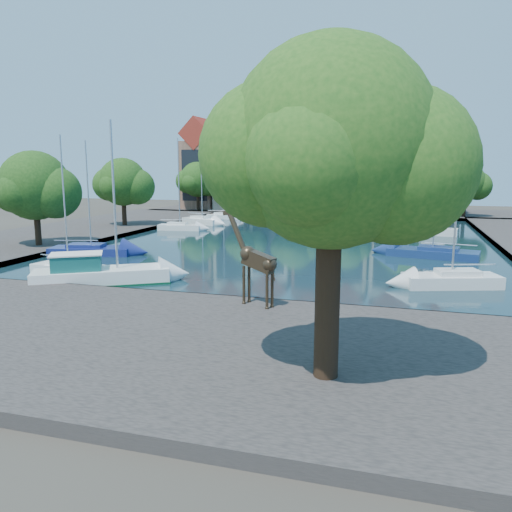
% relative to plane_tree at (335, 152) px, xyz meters
% --- Properties ---
extents(ground, '(160.00, 160.00, 0.00)m').
position_rel_plane_tree_xyz_m(ground, '(-7.62, 9.01, -7.67)').
color(ground, '#38332B').
rests_on(ground, ground).
extents(water_basin, '(38.00, 50.00, 0.08)m').
position_rel_plane_tree_xyz_m(water_basin, '(-7.62, 33.01, -7.63)').
color(water_basin, black).
rests_on(water_basin, ground).
extents(near_quay, '(50.00, 14.00, 0.50)m').
position_rel_plane_tree_xyz_m(near_quay, '(-7.62, 2.01, -7.42)').
color(near_quay, '#443F3B').
rests_on(near_quay, ground).
extents(far_quay, '(60.00, 16.00, 0.50)m').
position_rel_plane_tree_xyz_m(far_quay, '(-7.62, 65.01, -7.42)').
color(far_quay, '#443F3B').
rests_on(far_quay, ground).
extents(left_quay, '(14.00, 52.00, 0.50)m').
position_rel_plane_tree_xyz_m(left_quay, '(-32.62, 33.01, -7.42)').
color(left_quay, '#443F3B').
rests_on(left_quay, ground).
extents(plane_tree, '(8.32, 6.40, 10.62)m').
position_rel_plane_tree_xyz_m(plane_tree, '(0.00, 0.00, 0.00)').
color(plane_tree, '#332114').
rests_on(plane_tree, near_quay).
extents(townhouse_west_end, '(5.44, 9.18, 14.93)m').
position_rel_plane_tree_xyz_m(townhouse_west_end, '(-30.62, 64.99, -0.31)').
color(townhouse_west_end, '#865E49').
rests_on(townhouse_west_end, far_quay).
extents(townhouse_west_mid, '(5.94, 9.18, 16.79)m').
position_rel_plane_tree_xyz_m(townhouse_west_mid, '(-24.62, 64.99, 0.56)').
color(townhouse_west_mid, beige).
rests_on(townhouse_west_mid, far_quay).
extents(townhouse_west_inner, '(6.43, 9.18, 15.15)m').
position_rel_plane_tree_xyz_m(townhouse_west_inner, '(-18.12, 64.99, -0.32)').
color(townhouse_west_inner, beige).
rests_on(townhouse_west_inner, far_quay).
extents(townhouse_center, '(5.44, 9.18, 16.93)m').
position_rel_plane_tree_xyz_m(townhouse_center, '(-11.62, 64.99, 0.69)').
color(townhouse_center, brown).
rests_on(townhouse_center, far_quay).
extents(townhouse_east_inner, '(5.94, 9.18, 15.79)m').
position_rel_plane_tree_xyz_m(townhouse_east_inner, '(-5.62, 64.99, 0.06)').
color(townhouse_east_inner, tan).
rests_on(townhouse_east_inner, far_quay).
extents(townhouse_east_mid, '(6.43, 9.18, 16.65)m').
position_rel_plane_tree_xyz_m(townhouse_east_mid, '(0.88, 64.99, 0.43)').
color(townhouse_east_mid, beige).
rests_on(townhouse_east_mid, far_quay).
extents(townhouse_east_end, '(5.44, 9.18, 14.43)m').
position_rel_plane_tree_xyz_m(townhouse_east_end, '(7.38, 64.99, -0.56)').
color(townhouse_east_end, brown).
rests_on(townhouse_east_end, far_quay).
extents(far_tree_far_west, '(7.28, 5.60, 7.68)m').
position_rel_plane_tree_xyz_m(far_tree_far_west, '(-29.51, 59.50, -2.49)').
color(far_tree_far_west, '#332114').
rests_on(far_tree_far_west, far_quay).
extents(far_tree_west, '(6.76, 5.20, 7.36)m').
position_rel_plane_tree_xyz_m(far_tree_west, '(-21.52, 59.50, -2.60)').
color(far_tree_west, '#332114').
rests_on(far_tree_west, far_quay).
extents(far_tree_mid_west, '(7.80, 6.00, 8.00)m').
position_rel_plane_tree_xyz_m(far_tree_mid_west, '(-13.51, 59.50, -2.38)').
color(far_tree_mid_west, '#332114').
rests_on(far_tree_mid_west, far_quay).
extents(far_tree_mid_east, '(7.02, 5.40, 7.52)m').
position_rel_plane_tree_xyz_m(far_tree_mid_east, '(-5.52, 59.50, -2.54)').
color(far_tree_mid_east, '#332114').
rests_on(far_tree_mid_east, far_quay).
extents(far_tree_east, '(7.54, 5.80, 7.84)m').
position_rel_plane_tree_xyz_m(far_tree_east, '(2.49, 59.50, -2.43)').
color(far_tree_east, '#332114').
rests_on(far_tree_east, far_quay).
extents(far_tree_far_east, '(6.76, 5.20, 7.36)m').
position_rel_plane_tree_xyz_m(far_tree_far_east, '(10.48, 59.50, -2.60)').
color(far_tree_far_east, '#332114').
rests_on(far_tree_far_east, far_quay).
extents(side_tree_left_near, '(7.80, 6.00, 8.20)m').
position_rel_plane_tree_xyz_m(side_tree_left_near, '(-28.51, 21.00, -2.18)').
color(side_tree_left_near, '#332114').
rests_on(side_tree_left_near, left_quay).
extents(side_tree_left_far, '(7.28, 5.60, 7.88)m').
position_rel_plane_tree_xyz_m(side_tree_left_far, '(-29.51, 37.00, -2.29)').
color(side_tree_left_far, '#332114').
rests_on(side_tree_left_far, left_quay).
extents(giraffe_statue, '(3.10, 1.58, 4.63)m').
position_rel_plane_tree_xyz_m(giraffe_statue, '(-4.78, 7.61, -4.90)').
color(giraffe_statue, '#372A1B').
rests_on(giraffe_statue, near_quay).
extents(motorsailer, '(8.18, 6.27, 9.96)m').
position_rel_plane_tree_xyz_m(motorsailer, '(-15.93, 10.86, -6.82)').
color(motorsailer, white).
rests_on(motorsailer, water_basin).
extents(sailboat_left_a, '(5.36, 2.41, 9.27)m').
position_rel_plane_tree_xyz_m(sailboat_left_a, '(-19.62, 13.01, -7.10)').
color(sailboat_left_a, white).
rests_on(sailboat_left_a, water_basin).
extents(sailboat_left_b, '(6.99, 3.83, 9.30)m').
position_rel_plane_tree_xyz_m(sailboat_left_b, '(-22.62, 20.03, -7.11)').
color(sailboat_left_b, navy).
rests_on(sailboat_left_b, water_basin).
extents(sailboat_left_c, '(5.13, 2.39, 10.44)m').
position_rel_plane_tree_xyz_m(sailboat_left_c, '(-22.62, 37.39, -7.07)').
color(sailboat_left_c, white).
rests_on(sailboat_left_c, water_basin).
extents(sailboat_left_d, '(5.85, 3.90, 9.17)m').
position_rel_plane_tree_xyz_m(sailboat_left_d, '(-22.62, 44.18, -7.04)').
color(sailboat_left_d, white).
rests_on(sailboat_left_d, water_basin).
extents(sailboat_left_e, '(5.00, 2.75, 9.99)m').
position_rel_plane_tree_xyz_m(sailboat_left_e, '(-22.13, 50.89, -7.06)').
color(sailboat_left_e, white).
rests_on(sailboat_left_e, water_basin).
extents(sailboat_right_a, '(5.98, 3.64, 9.79)m').
position_rel_plane_tree_xyz_m(sailboat_right_a, '(5.14, 16.23, -7.01)').
color(sailboat_right_a, silver).
rests_on(sailboat_right_a, water_basin).
extents(sailboat_right_b, '(7.31, 3.74, 11.13)m').
position_rel_plane_tree_xyz_m(sailboat_right_b, '(4.60, 26.73, -7.11)').
color(sailboat_right_b, navy).
rests_on(sailboat_right_b, water_basin).
extents(sailboat_right_c, '(5.66, 2.73, 9.47)m').
position_rel_plane_tree_xyz_m(sailboat_right_c, '(5.14, 41.13, -7.00)').
color(sailboat_right_c, silver).
rests_on(sailboat_right_c, water_basin).
extents(sailboat_right_d, '(6.12, 3.40, 9.11)m').
position_rel_plane_tree_xyz_m(sailboat_right_d, '(4.38, 49.13, -7.00)').
color(sailboat_right_d, silver).
rests_on(sailboat_right_d, water_basin).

